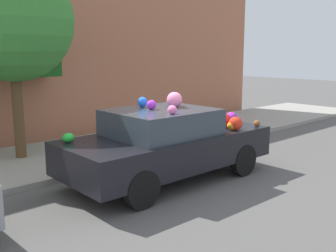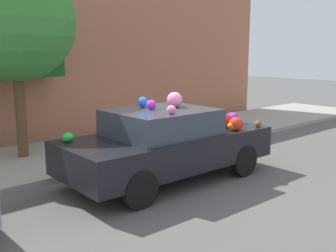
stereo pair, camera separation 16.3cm
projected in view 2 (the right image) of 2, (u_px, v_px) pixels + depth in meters
name	position (u px, v px, depth m)	size (l,w,h in m)	color
ground_plane	(163.00, 177.00, 8.07)	(60.00, 60.00, 0.00)	#565451
sidewalk_curb	(94.00, 150.00, 10.06)	(24.00, 3.20, 0.12)	#9E998E
building_facade	(48.00, 46.00, 11.16)	(18.00, 1.20, 5.45)	#B26B4C
street_tree	(14.00, 21.00, 8.68)	(2.70, 2.70, 4.45)	brown
fire_hydrant	(183.00, 130.00, 10.53)	(0.20, 0.20, 0.70)	#B2B2B7
art_car	(168.00, 142.00, 7.80)	(4.33, 1.91, 1.75)	black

